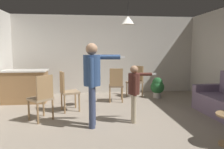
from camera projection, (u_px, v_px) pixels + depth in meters
ground at (119, 124)px, 4.19m from camera, size 7.68×7.68×0.00m
wall_back at (106, 55)px, 7.18m from camera, size 6.40×0.10×2.70m
kitchen_counter at (25, 86)px, 5.91m from camera, size 1.26×0.66×0.95m
person_adult at (93, 76)px, 3.95m from camera, size 0.84×0.48×1.66m
person_child at (134, 87)px, 4.24m from camera, size 0.63×0.35×1.21m
dining_chair_by_counter at (67, 90)px, 5.04m from camera, size 0.53×0.53×1.00m
dining_chair_near_wall at (136, 80)px, 6.67m from camera, size 0.59×0.59×1.00m
dining_chair_centre_back at (42, 96)px, 4.35m from camera, size 0.59×0.59×1.00m
dining_chair_spare at (116, 84)px, 5.93m from camera, size 0.46×0.46×1.00m
potted_plant_corner at (157, 87)px, 6.47m from camera, size 0.43×0.43×0.66m
ceiling_light_pendant at (128, 20)px, 4.97m from camera, size 0.32×0.32×0.55m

